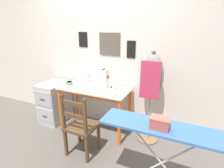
% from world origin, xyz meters
% --- Properties ---
extents(ground_plane, '(14.00, 14.00, 0.00)m').
position_xyz_m(ground_plane, '(0.00, 0.00, 0.00)').
color(ground_plane, '#5B5651').
extents(wall_back, '(10.00, 0.07, 2.55)m').
position_xyz_m(wall_back, '(0.00, 0.61, 1.28)').
color(wall_back, silver).
rests_on(wall_back, ground_plane).
extents(sewing_table, '(1.16, 0.54, 0.77)m').
position_xyz_m(sewing_table, '(0.00, 0.26, 0.68)').
color(sewing_table, silver).
rests_on(sewing_table, ground_plane).
extents(sewing_machine, '(0.39, 0.16, 0.34)m').
position_xyz_m(sewing_machine, '(0.06, 0.31, 0.92)').
color(sewing_machine, white).
rests_on(sewing_machine, sewing_table).
extents(fabric_bowl, '(0.11, 0.11, 0.06)m').
position_xyz_m(fabric_bowl, '(-0.47, 0.23, 0.80)').
color(fabric_bowl, '#56895B').
rests_on(fabric_bowl, sewing_table).
extents(scissors, '(0.13, 0.04, 0.01)m').
position_xyz_m(scissors, '(0.49, 0.10, 0.78)').
color(scissors, silver).
rests_on(scissors, sewing_table).
extents(thread_spool_near_machine, '(0.04, 0.04, 0.04)m').
position_xyz_m(thread_spool_near_machine, '(0.27, 0.37, 0.79)').
color(thread_spool_near_machine, black).
rests_on(thread_spool_near_machine, sewing_table).
extents(thread_spool_mid_table, '(0.03, 0.03, 0.04)m').
position_xyz_m(thread_spool_mid_table, '(0.33, 0.28, 0.80)').
color(thread_spool_mid_table, silver).
rests_on(thread_spool_mid_table, sewing_table).
extents(thread_spool_far_edge, '(0.03, 0.03, 0.04)m').
position_xyz_m(thread_spool_far_edge, '(0.36, 0.36, 0.80)').
color(thread_spool_far_edge, yellow).
rests_on(thread_spool_far_edge, sewing_table).
extents(wooden_chair, '(0.40, 0.38, 0.92)m').
position_xyz_m(wooden_chair, '(0.13, -0.34, 0.43)').
color(wooden_chair, '#513823').
rests_on(wooden_chair, ground_plane).
extents(filing_cabinet, '(0.41, 0.57, 0.74)m').
position_xyz_m(filing_cabinet, '(-0.87, 0.25, 0.37)').
color(filing_cabinet, '#B7B7BC').
rests_on(filing_cabinet, ground_plane).
extents(dress_form, '(0.32, 0.32, 1.42)m').
position_xyz_m(dress_form, '(0.91, 0.35, 0.99)').
color(dress_form, '#846647').
rests_on(dress_form, ground_plane).
extents(ironing_board, '(1.26, 0.33, 0.83)m').
position_xyz_m(ironing_board, '(1.24, -0.53, 0.78)').
color(ironing_board, '#3D6BAD').
rests_on(ironing_board, ground_plane).
extents(storage_box, '(0.18, 0.12, 0.11)m').
position_xyz_m(storage_box, '(1.19, -0.57, 0.88)').
color(storage_box, '#AD564C').
rests_on(storage_box, ironing_board).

